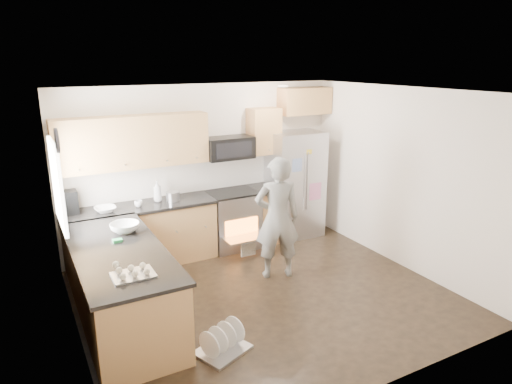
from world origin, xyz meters
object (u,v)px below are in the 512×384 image
person (277,218)px  refrigerator (294,184)px  stove_range (233,207)px  dish_rack (223,344)px

person → refrigerator: bearing=-112.8°
refrigerator → person: refrigerator is taller
stove_range → refrigerator: bearing=0.4°
refrigerator → person: (-1.09, -1.26, -0.04)m
person → dish_rack: bearing=59.7°
person → stove_range: bearing=-68.1°
stove_range → person: (0.08, -1.25, 0.18)m
stove_range → refrigerator: refrigerator is taller
stove_range → dish_rack: 2.89m
stove_range → person: 1.27m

